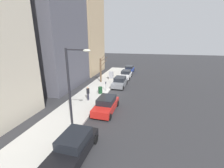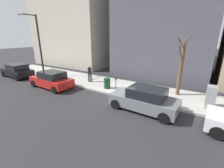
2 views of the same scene
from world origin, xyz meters
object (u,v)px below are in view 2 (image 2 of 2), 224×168
parked_car_red (52,80)px  pedestrian_near_meter (90,73)px  office_block_center (170,9)px  streetlamp (37,41)px  trash_bin (107,83)px  bare_tree (181,68)px  parking_meter (116,83)px  parked_car_black (17,71)px  utility_box (211,97)px  parked_car_grey (144,99)px

parked_car_red → pedestrian_near_meter: pedestrian_near_meter is taller
pedestrian_near_meter → office_block_center: bearing=48.8°
streetlamp → trash_bin: size_ratio=7.22×
parked_car_red → pedestrian_near_meter: bearing=-34.8°
bare_tree → trash_bin: bare_tree is taller
parking_meter → pedestrian_near_meter: (1.16, 3.70, 0.11)m
parked_car_red → parked_car_black: (0.26, 6.53, 0.00)m
parking_meter → bare_tree: (2.11, -4.36, 1.32)m
streetlamp → pedestrian_near_meter: (1.33, -5.97, -2.93)m
utility_box → bare_tree: 2.86m
pedestrian_near_meter → office_block_center: (9.04, -4.97, 6.48)m
parked_car_black → parking_meter: parked_car_black is taller
parking_meter → utility_box: (0.85, -6.48, -0.13)m
parked_car_black → utility_box: (2.31, -18.82, 0.11)m
pedestrian_near_meter → office_block_center: office_block_center is taller
pedestrian_near_meter → parking_meter: bearing=-29.7°
parked_car_black → parking_meter: bearing=-82.0°
parked_car_black → office_block_center: 19.18m
parked_car_grey → utility_box: 4.21m
parked_car_black → streetlamp: streetlamp is taller
streetlamp → office_block_center: bearing=-46.5°
parked_car_grey → office_block_center: size_ratio=0.28×
parked_car_black → streetlamp: size_ratio=0.65×
parked_car_grey → bare_tree: bare_tree is taller
trash_bin → parked_car_black: bearing=99.7°
pedestrian_near_meter → trash_bin: bearing=-27.9°
parked_car_grey → pedestrian_near_meter: (2.61, 6.66, 0.35)m
parked_car_red → streetlamp: size_ratio=0.65×
bare_tree → parking_meter: bearing=115.8°
bare_tree → parked_car_grey: bearing=158.5°
parked_car_black → bare_tree: 17.15m
parking_meter → office_block_center: office_block_center is taller
parking_meter → trash_bin: parking_meter is taller
utility_box → office_block_center: size_ratio=0.09×
streetlamp → bare_tree: size_ratio=1.43×
parked_car_red → bare_tree: bearing=-68.0°
parked_car_red → office_block_center: 15.45m
utility_box → pedestrian_near_meter: 10.19m
utility_box → trash_bin: size_ratio=1.59×
parked_car_red → office_block_center: bearing=-29.3°
utility_box → office_block_center: bearing=29.1°
parked_car_black → parking_meter: size_ratio=3.14×
parked_car_black → utility_box: size_ratio=2.96×
parked_car_grey → pedestrian_near_meter: 7.17m
parked_car_grey → trash_bin: bearing=67.1°
streetlamp → utility_box: bearing=-86.4°
parked_car_grey → trash_bin: parked_car_grey is taller
parked_car_red → utility_box: (2.56, -12.29, 0.11)m
parked_car_black → office_block_center: (11.66, -13.60, 6.83)m
parked_car_grey → parked_car_black: size_ratio=1.00×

